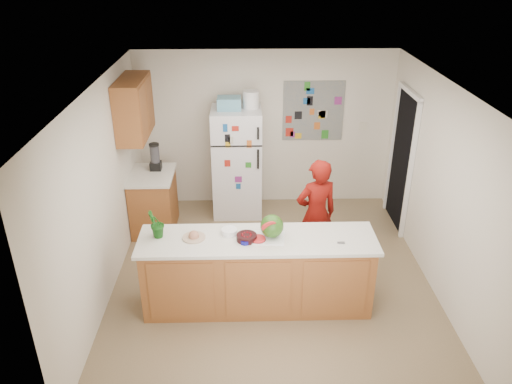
{
  "coord_description": "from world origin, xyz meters",
  "views": [
    {
      "loc": [
        -0.34,
        -5.27,
        3.85
      ],
      "look_at": [
        -0.2,
        0.2,
        1.16
      ],
      "focal_mm": 35.0,
      "sensor_mm": 36.0,
      "label": 1
    }
  ],
  "objects_px": {
    "refrigerator": "(237,162)",
    "person": "(316,215)",
    "cherry_bowl": "(247,237)",
    "watermelon": "(272,226)"
  },
  "relations": [
    {
      "from": "refrigerator",
      "to": "watermelon",
      "type": "xyz_separation_m",
      "value": [
        0.41,
        -2.35,
        0.21
      ]
    },
    {
      "from": "refrigerator",
      "to": "watermelon",
      "type": "relative_size",
      "value": 6.53
    },
    {
      "from": "person",
      "to": "watermelon",
      "type": "height_order",
      "value": "person"
    },
    {
      "from": "refrigerator",
      "to": "person",
      "type": "distance_m",
      "value": 1.87
    },
    {
      "from": "refrigerator",
      "to": "person",
      "type": "xyz_separation_m",
      "value": [
        1.03,
        -1.55,
        -0.09
      ]
    },
    {
      "from": "person",
      "to": "cherry_bowl",
      "type": "xyz_separation_m",
      "value": [
        -0.9,
        -0.86,
        0.19
      ]
    },
    {
      "from": "person",
      "to": "cherry_bowl",
      "type": "distance_m",
      "value": 1.26
    },
    {
      "from": "person",
      "to": "cherry_bowl",
      "type": "relative_size",
      "value": 6.72
    },
    {
      "from": "person",
      "to": "cherry_bowl",
      "type": "bearing_deg",
      "value": 28.41
    },
    {
      "from": "refrigerator",
      "to": "cherry_bowl",
      "type": "height_order",
      "value": "refrigerator"
    }
  ]
}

